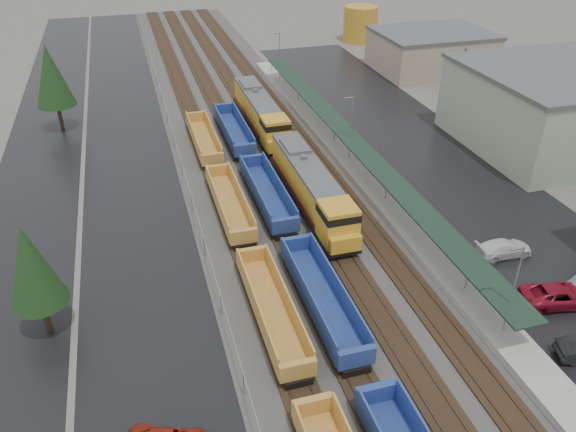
# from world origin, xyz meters

# --- Properties ---
(ballast_strip) EXTENTS (20.00, 160.00, 0.08)m
(ballast_strip) POSITION_xyz_m (0.00, 60.00, 0.04)
(ballast_strip) COLOR #302D2B
(ballast_strip) RESTS_ON ground
(trackbed) EXTENTS (14.60, 160.00, 0.22)m
(trackbed) POSITION_xyz_m (-0.00, 60.00, 0.16)
(trackbed) COLOR black
(trackbed) RESTS_ON ground
(west_parking_lot) EXTENTS (10.00, 160.00, 0.02)m
(west_parking_lot) POSITION_xyz_m (-15.00, 60.00, 0.01)
(west_parking_lot) COLOR black
(west_parking_lot) RESTS_ON ground
(west_road) EXTENTS (9.00, 160.00, 0.02)m
(west_road) POSITION_xyz_m (-25.00, 60.00, 0.01)
(west_road) COLOR black
(west_road) RESTS_ON ground
(east_commuter_lot) EXTENTS (16.00, 100.00, 0.02)m
(east_commuter_lot) POSITION_xyz_m (19.00, 50.00, 0.01)
(east_commuter_lot) COLOR black
(east_commuter_lot) RESTS_ON ground
(station_platform) EXTENTS (3.00, 80.00, 8.00)m
(station_platform) POSITION_xyz_m (9.50, 50.01, 0.73)
(station_platform) COLOR #9E9B93
(station_platform) RESTS_ON ground
(chainlink_fence) EXTENTS (0.08, 160.04, 2.02)m
(chainlink_fence) POSITION_xyz_m (-9.50, 58.44, 1.61)
(chainlink_fence) COLOR gray
(chainlink_fence) RESTS_ON ground
(tree_west_near) EXTENTS (3.96, 3.96, 9.00)m
(tree_west_near) POSITION_xyz_m (-22.00, 30.00, 5.82)
(tree_west_near) COLOR #332316
(tree_west_near) RESTS_ON ground
(tree_west_far) EXTENTS (4.84, 4.84, 11.00)m
(tree_west_far) POSITION_xyz_m (-23.00, 70.00, 7.12)
(tree_west_far) COLOR #332316
(tree_west_far) RESTS_ON ground
(tree_east) EXTENTS (4.40, 4.40, 10.00)m
(tree_east) POSITION_xyz_m (28.00, 58.00, 6.47)
(tree_east) COLOR #332316
(tree_east) RESTS_ON ground
(locomotive_lead) EXTENTS (3.07, 20.20, 4.57)m
(locomotive_lead) POSITION_xyz_m (2.00, 41.10, 2.43)
(locomotive_lead) COLOR black
(locomotive_lead) RESTS_ON ground
(locomotive_trail) EXTENTS (3.07, 20.20, 4.57)m
(locomotive_trail) POSITION_xyz_m (2.00, 62.10, 2.43)
(locomotive_trail) COLOR black
(locomotive_trail) RESTS_ON ground
(well_string_yellow) EXTENTS (2.56, 78.91, 2.27)m
(well_string_yellow) POSITION_xyz_m (-6.00, 26.37, 1.14)
(well_string_yellow) COLOR #B38031
(well_string_yellow) RESTS_ON ground
(well_string_blue) EXTENTS (2.69, 82.20, 2.38)m
(well_string_blue) POSITION_xyz_m (-2.00, 26.56, 1.18)
(well_string_blue) COLOR navy
(well_string_blue) RESTS_ON ground
(storage_tank) EXTENTS (6.71, 6.71, 6.71)m
(storage_tank) POSITION_xyz_m (31.96, 101.42, 3.35)
(storage_tank) COLOR #BE8926
(storage_tank) RESTS_ON ground
(parked_car_east_b) EXTENTS (3.71, 6.28, 1.64)m
(parked_car_east_b) POSITION_xyz_m (15.91, 22.03, 0.82)
(parked_car_east_b) COLOR maroon
(parked_car_east_b) RESTS_ON ground
(parked_car_east_c) EXTENTS (2.20, 5.15, 1.48)m
(parked_car_east_c) POSITION_xyz_m (15.65, 28.87, 0.74)
(parked_car_east_c) COLOR white
(parked_car_east_c) RESTS_ON ground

